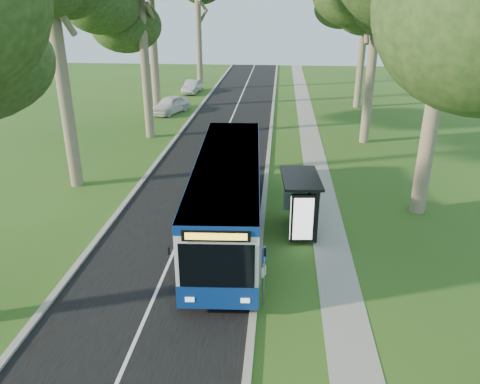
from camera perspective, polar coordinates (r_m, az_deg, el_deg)
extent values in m
plane|color=#2D591B|center=(18.22, 2.14, -9.44)|extent=(120.00, 120.00, 0.00)
cube|color=black|center=(27.53, -4.08, 1.98)|extent=(7.00, 100.00, 0.02)
cube|color=#9E9B93|center=(27.20, 3.23, 1.86)|extent=(0.25, 100.00, 0.12)
cube|color=#9E9B93|center=(28.25, -11.12, 2.25)|extent=(0.25, 100.00, 0.12)
cube|color=white|center=(27.52, -4.08, 2.00)|extent=(0.12, 100.00, 0.00)
cube|color=gray|center=(27.31, 9.53, 1.54)|extent=(1.50, 100.00, 0.02)
cube|color=white|center=(20.33, -1.46, 0.00)|extent=(3.29, 12.70, 2.99)
cube|color=navy|center=(20.76, -1.43, -2.74)|extent=(3.32, 12.73, 0.84)
cube|color=navy|center=(19.86, -1.50, 3.54)|extent=(3.32, 12.73, 0.34)
cube|color=black|center=(14.68, -4.19, -8.95)|extent=(2.36, 0.18, 1.52)
cube|color=yellow|center=(14.13, -4.33, -5.39)|extent=(1.88, 0.12, 0.23)
cube|color=black|center=(15.55, -3.99, -13.43)|extent=(2.52, 0.25, 0.31)
cylinder|color=black|center=(17.67, -6.69, -8.64)|extent=(0.35, 1.10, 1.09)
cylinder|color=black|center=(17.38, 1.12, -9.04)|extent=(0.35, 1.10, 1.09)
cylinder|color=black|center=(24.33, -3.27, 0.53)|extent=(0.35, 1.10, 1.09)
cylinder|color=black|center=(24.13, 2.33, 0.35)|extent=(0.35, 1.10, 1.09)
cylinder|color=gray|center=(15.81, 2.90, -10.20)|extent=(0.07, 0.07, 2.20)
cube|color=navy|center=(15.40, 2.95, -7.71)|extent=(0.15, 0.30, 0.55)
cylinder|color=yellow|center=(15.34, 2.83, -7.28)|extent=(0.09, 0.18, 0.19)
cube|color=white|center=(15.72, 2.91, -9.66)|extent=(0.15, 0.26, 0.35)
cube|color=black|center=(19.70, 9.11, -3.11)|extent=(0.10, 0.10, 2.43)
cube|color=black|center=(21.97, 8.72, -0.31)|extent=(0.10, 0.10, 2.43)
cube|color=black|center=(20.31, 7.42, 1.70)|extent=(1.83, 3.08, 0.12)
cube|color=silver|center=(20.79, 9.13, -1.39)|extent=(0.23, 2.48, 1.95)
cube|color=black|center=(19.55, 7.37, -3.20)|extent=(1.03, 0.24, 2.14)
cube|color=white|center=(19.48, 7.38, -3.31)|extent=(0.83, 0.08, 1.90)
cube|color=black|center=(21.40, 7.90, -3.19)|extent=(0.51, 1.77, 0.06)
cylinder|color=black|center=(24.91, 6.48, 0.88)|extent=(0.57, 0.57, 1.03)
cylinder|color=black|center=(24.72, 6.53, 2.04)|extent=(0.62, 0.62, 0.06)
imported|color=white|center=(43.44, -8.53, 10.48)|extent=(3.27, 4.85, 1.54)
imported|color=#A8ABB0|center=(52.92, -5.86, 12.65)|extent=(1.76, 4.22, 1.36)
cylinder|color=#7A6B56|center=(26.28, -20.77, 12.37)|extent=(0.68, 0.68, 11.31)
cylinder|color=#7A6B56|center=(35.15, -11.43, 14.26)|extent=(0.64, 0.64, 9.71)
cylinder|color=#7A6B56|center=(45.10, -10.60, 18.21)|extent=(0.73, 0.73, 13.07)
cylinder|color=#7A6B56|center=(54.43, -5.01, 17.47)|extent=(0.64, 0.64, 9.88)
cylinder|color=#7A6B56|center=(22.80, 22.83, 11.79)|extent=(0.71, 0.71, 12.14)
cylinder|color=#7A6B56|center=(34.33, 15.65, 13.85)|extent=(0.64, 0.64, 9.88)
cylinder|color=#7A6B56|center=(46.25, 14.65, 16.43)|extent=(0.66, 0.66, 10.59)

